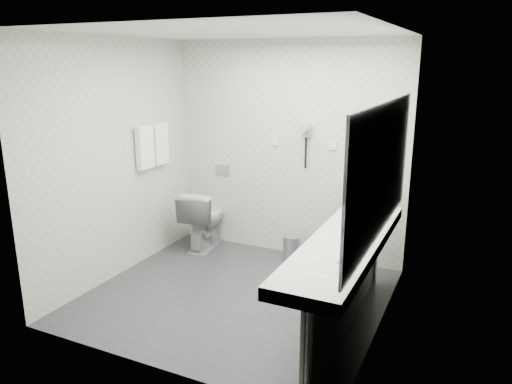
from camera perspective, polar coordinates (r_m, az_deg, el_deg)
The scene contains 31 objects.
floor at distance 4.95m, azimuth -2.37°, elevation -12.05°, with size 2.80×2.80×0.00m, color #2C2C31.
ceiling at distance 4.41m, azimuth -2.73°, elevation 18.26°, with size 2.80×2.80×0.00m, color silver.
wall_back at distance 5.67m, azimuth 3.61°, elevation 4.86°, with size 2.80×2.80×0.00m, color beige.
wall_front at distance 3.46m, azimuth -12.63°, elevation -2.18°, with size 2.80×2.80×0.00m, color beige.
wall_left at distance 5.30m, azimuth -16.07°, elevation 3.57°, with size 2.60×2.60×0.00m, color beige.
wall_right at distance 4.07m, azimuth 15.17°, elevation 0.26°, with size 2.60×2.60×0.00m, color beige.
vanity_counter at distance 4.08m, azimuth 10.40°, elevation -6.09°, with size 0.55×2.20×0.10m, color silver.
vanity_panel at distance 4.24m, azimuth 10.46°, elevation -11.50°, with size 0.03×2.15×0.75m, color gray.
vanity_post_near at distance 3.37m, azimuth 6.07°, elevation -18.95°, with size 0.06×0.06×0.75m, color silver.
vanity_post_far at distance 5.17m, azimuth 13.83°, elevation -6.71°, with size 0.06×0.06×0.75m, color silver.
mirror at distance 3.84m, azimuth 14.61°, elevation 2.48°, with size 0.02×2.20×1.05m, color #B2BCC6.
basin_near at distance 3.48m, azimuth 7.58°, elevation -9.11°, with size 0.40×0.31×0.05m, color silver.
basin_far at distance 4.66m, azimuth 12.53°, elevation -3.02°, with size 0.40×0.31×0.05m, color silver.
faucet_near at distance 3.40m, azimuth 10.79°, elevation -8.22°, with size 0.04×0.04×0.15m, color silver.
faucet_far at distance 4.60m, azimuth 14.95°, elevation -2.25°, with size 0.04×0.04×0.15m, color silver.
soap_bottle_a at distance 4.03m, azimuth 11.20°, elevation -4.79°, with size 0.05×0.05×0.11m, color white.
soap_bottle_b at distance 4.24m, azimuth 10.41°, elevation -3.92°, with size 0.07×0.07×0.08m, color white.
soap_bottle_c at distance 4.05m, azimuth 12.28°, elevation -4.56°, with size 0.05×0.05×0.13m, color white.
glass_left at distance 4.17m, azimuth 12.79°, elevation -4.11°, with size 0.07×0.07×0.12m, color silver.
toilet at distance 6.05m, azimuth -6.12°, elevation -3.12°, with size 0.42×0.73×0.74m, color silver.
flush_plate at distance 6.08m, azimuth -3.95°, elevation 2.66°, with size 0.18×0.02×0.12m, color #B2B5BA.
pedal_bin at distance 5.72m, azimuth 4.21°, elevation -6.63°, with size 0.20×0.20×0.29m, color #B2B5BA.
bin_lid at distance 5.66m, azimuth 4.24°, elevation -5.22°, with size 0.20×0.20×0.01m, color #B2B5BA.
towel_rail at distance 5.64m, azimuth -12.23°, elevation 7.57°, with size 0.02×0.02×0.62m, color silver.
towel_near at distance 5.56m, azimuth -12.89°, elevation 5.13°, with size 0.07×0.24×0.48m, color white.
towel_far at distance 5.78m, azimuth -11.19°, elevation 5.59°, with size 0.07×0.24×0.48m, color white.
dryer_cradle at distance 5.52m, azimuth 5.97°, elevation 7.15°, with size 0.10×0.04×0.14m, color gray.
dryer_barrel at distance 5.45m, azimuth 5.73°, elevation 7.37°, with size 0.08×0.08×0.14m, color gray.
dryer_cord at distance 5.55m, azimuth 5.84°, elevation 4.57°, with size 0.02×0.02×0.35m, color black.
switch_plate_a at distance 5.70m, azimuth 2.18°, elevation 5.95°, with size 0.09×0.02×0.09m, color silver.
switch_plate_b at distance 5.47m, azimuth 8.96°, elevation 5.38°, with size 0.09×0.02×0.09m, color silver.
Camera 1 is at (2.06, -3.89, 2.26)m, focal length 34.14 mm.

